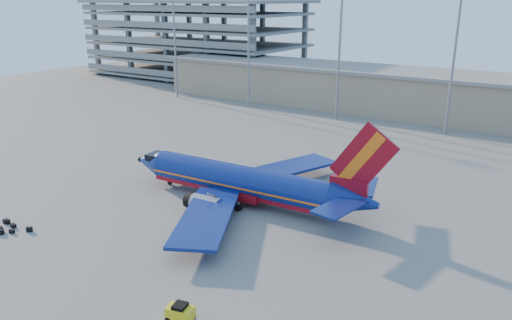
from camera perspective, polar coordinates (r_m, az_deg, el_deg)
name	(u,v)px	position (r m, az deg, el deg)	size (l,w,h in m)	color
ground	(202,205)	(55.97, -6.19, -5.12)	(220.00, 220.00, 0.00)	slate
terminal_building	(436,95)	(101.63, 19.88, 7.00)	(122.00, 16.00, 8.50)	gray
parking_garage	(197,35)	(148.44, -6.74, 13.98)	(62.00, 32.00, 21.40)	slate
light_mast_row	(396,25)	(90.02, 15.67, 14.62)	(101.60, 1.60, 28.65)	gray
aircraft_main	(245,183)	(55.51, -1.23, -2.60)	(32.46, 31.19, 10.99)	navy
baggage_tug	(180,312)	(37.26, -8.65, -16.84)	(2.16, 1.59, 1.39)	yellow
luggage_pile	(9,227)	(55.66, -26.38, -6.89)	(4.35, 2.46, 0.49)	black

